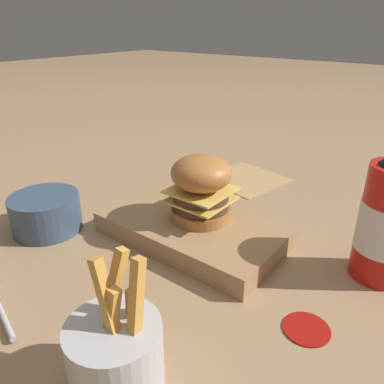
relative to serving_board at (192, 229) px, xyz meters
name	(u,v)px	position (x,y,z in m)	size (l,w,h in m)	color
ground_plane	(174,254)	(0.01, -0.05, -0.02)	(6.00, 6.00, 0.00)	#9E7A56
serving_board	(192,229)	(0.00, 0.00, 0.00)	(0.29, 0.16, 0.03)	#A37A51
burger	(199,187)	(0.00, 0.02, 0.07)	(0.10, 0.10, 0.11)	#AD6B33
fries_basket	(116,353)	(0.11, -0.26, 0.02)	(0.09, 0.09, 0.14)	#B7B7BC
side_bowl	(46,212)	(-0.21, -0.13, 0.02)	(0.11, 0.11, 0.06)	#384C66
ketchup_puddle	(306,328)	(0.23, -0.08, -0.02)	(0.05, 0.05, 0.00)	#9E140F
parchment_square	(245,179)	(-0.06, 0.27, -0.02)	(0.18, 0.18, 0.00)	tan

